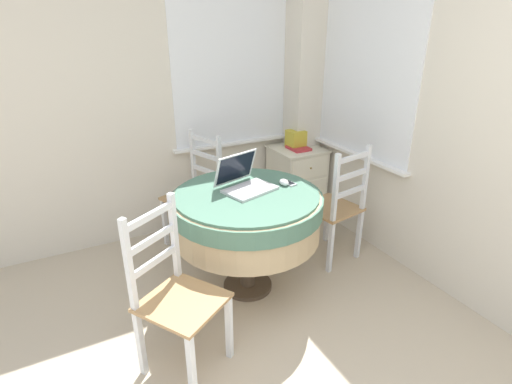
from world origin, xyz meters
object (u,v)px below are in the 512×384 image
laptop (245,182)px  dining_chair_near_back_window (196,194)px  round_dining_table (247,213)px  dining_chair_camera_near (176,297)px  corner_cabinet (296,182)px  storage_box (296,139)px  book_on_cabinet (299,148)px  dining_chair_near_right_window (335,208)px  computer_mouse (284,182)px  cell_phone (289,183)px

laptop → dining_chair_near_back_window: size_ratio=0.42×
round_dining_table → dining_chair_camera_near: size_ratio=1.06×
dining_chair_camera_near → corner_cabinet: size_ratio=1.40×
round_dining_table → dining_chair_near_back_window: dining_chair_near_back_window is taller
storage_box → book_on_cabinet: (-0.01, -0.06, -0.07)m
dining_chair_near_back_window → book_on_cabinet: (1.07, 0.03, 0.25)m
dining_chair_near_back_window → dining_chair_near_right_window: same height
laptop → dining_chair_near_back_window: laptop is taller
round_dining_table → corner_cabinet: 1.36m
computer_mouse → book_on_cabinet: size_ratio=0.40×
storage_box → dining_chair_near_right_window: bearing=-101.5°
corner_cabinet → round_dining_table: bearing=-138.4°
dining_chair_near_back_window → dining_chair_camera_near: (-0.57, -1.26, 0.00)m
laptop → storage_box: laptop is taller
dining_chair_camera_near → round_dining_table: bearing=34.3°
round_dining_table → dining_chair_near_back_window: bearing=96.2°
computer_mouse → dining_chair_near_right_window: bearing=4.0°
laptop → corner_cabinet: bearing=39.8°
round_dining_table → book_on_cabinet: size_ratio=4.91×
dining_chair_camera_near → dining_chair_near_right_window: bearing=18.4°
cell_phone → dining_chair_near_back_window: (-0.43, 0.81, -0.31)m
dining_chair_near_right_window → storage_box: (0.18, 0.87, 0.32)m
round_dining_table → book_on_cabinet: round_dining_table is taller
cell_phone → dining_chair_near_right_window: 0.56m
dining_chair_near_right_window → corner_cabinet: (0.19, 0.85, -0.11)m
storage_box → laptop: bearing=-139.2°
cell_phone → dining_chair_near_right_window: dining_chair_near_right_window is taller
dining_chair_near_right_window → dining_chair_camera_near: bearing=-161.6°
cell_phone → storage_box: 1.11m
round_dining_table → cell_phone: bearing=0.5°
laptop → dining_chair_near_right_window: (0.79, -0.04, -0.36)m
computer_mouse → cell_phone: 0.05m
round_dining_table → corner_cabinet: bearing=41.6°
round_dining_table → computer_mouse: (0.29, 0.00, 0.17)m
cell_phone → book_on_cabinet: bearing=52.8°
corner_cabinet → dining_chair_near_right_window: bearing=-102.5°
computer_mouse → dining_chair_near_back_window: 0.95m
dining_chair_camera_near → corner_cabinet: dining_chair_camera_near is taller
laptop → computer_mouse: laptop is taller
cell_phone → corner_cabinet: cell_phone is taller
dining_chair_near_back_window → corner_cabinet: size_ratio=1.40×
dining_chair_camera_near → storage_box: size_ratio=5.79×
cell_phone → dining_chair_near_right_window: (0.47, 0.03, -0.31)m
computer_mouse → dining_chair_camera_near: 1.11m
dining_chair_near_back_window → dining_chair_camera_near: bearing=-114.5°
laptop → dining_chair_camera_near: size_ratio=0.42×
round_dining_table → dining_chair_near_back_window: size_ratio=1.06×
laptop → computer_mouse: 0.28m
corner_cabinet → computer_mouse: bearing=-128.4°
corner_cabinet → dining_chair_camera_near: bearing=-141.1°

